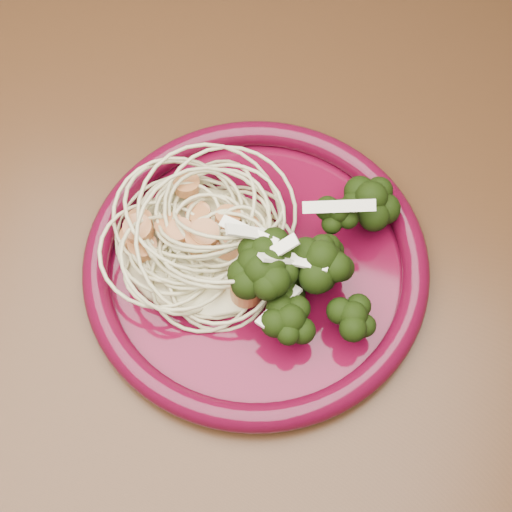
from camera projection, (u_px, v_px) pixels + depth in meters
The scene contains 6 objects.
dining_table at pixel (324, 324), 0.65m from camera, with size 1.20×0.80×0.75m.
dinner_plate at pixel (256, 262), 0.56m from camera, with size 0.29×0.29×0.02m.
spaghetti_pile at pixel (202, 243), 0.55m from camera, with size 0.14×0.12×0.03m, color #C9C18B.
scallop_cluster at pixel (199, 221), 0.52m from camera, with size 0.11×0.11×0.04m, color #CC8046, non-canonical shape.
broccoli_pile at pixel (325, 264), 0.53m from camera, with size 0.09×0.15×0.05m, color black.
onion_garnish at pixel (328, 244), 0.51m from camera, with size 0.06×0.09×0.05m, color white, non-canonical shape.
Camera 1 is at (0.02, -0.26, 1.26)m, focal length 50.00 mm.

